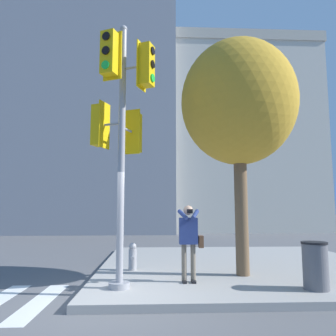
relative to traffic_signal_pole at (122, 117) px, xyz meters
name	(u,v)px	position (x,y,z in m)	size (l,w,h in m)	color
ground_plane	(102,306)	(-0.25, -0.63, -3.68)	(160.00, 160.00, 0.00)	#5B5B5E
sidewalk_corner	(241,266)	(3.25, 2.87, -3.61)	(8.00, 8.00, 0.15)	#9E9B96
traffic_signal_pole	(122,117)	(0.00, 0.00, 0.00)	(1.39, 1.40, 5.62)	#939399
person_photographer	(189,236)	(1.47, 0.48, -2.54)	(0.58, 0.54, 1.66)	black
street_tree	(238,103)	(2.84, 1.15, 0.73)	(2.92, 2.92, 5.90)	brown
fire_hydrant	(133,257)	(0.15, 1.93, -3.19)	(0.21, 0.27, 0.70)	#99999E
trash_bin	(315,265)	(3.91, -0.29, -3.06)	(0.51, 0.51, 0.93)	#5B5B60
building_left	(79,105)	(-5.41, 19.41, 6.42)	(15.45, 9.63, 20.18)	gray
building_right	(217,142)	(6.35, 21.31, 3.84)	(14.57, 11.16, 15.02)	beige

